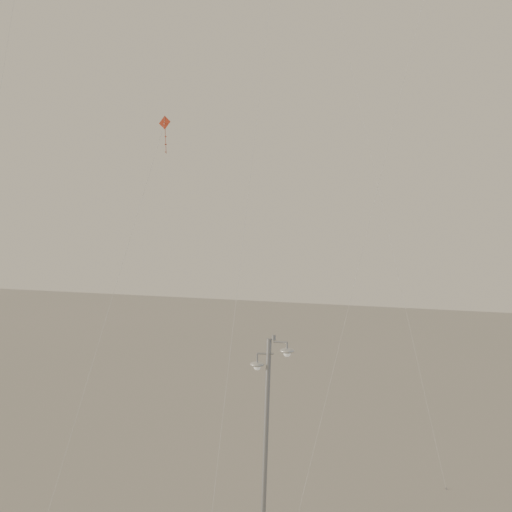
% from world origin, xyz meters
% --- Properties ---
extents(street_lamp, '(1.61, 0.61, 9.88)m').
position_xyz_m(street_lamp, '(0.19, 1.90, 5.27)').
color(street_lamp, gray).
rests_on(street_lamp, ground).
extents(kite_1, '(0.67, 11.53, 30.06)m').
position_xyz_m(kite_1, '(-3.19, 11.18, 21.16)').
color(kite_1, '#2E2926').
rests_on(kite_1, ground).
extents(kite_3, '(1.64, 9.73, 18.90)m').
position_xyz_m(kite_3, '(-8.16, 7.48, 13.88)').
color(kite_3, '#9F2B17').
rests_on(kite_3, ground).
extents(kite_5, '(8.72, 9.25, 30.10)m').
position_xyz_m(kite_5, '(-0.76, 21.23, 21.73)').
color(kite_5, '#933B18').
rests_on(kite_5, ground).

